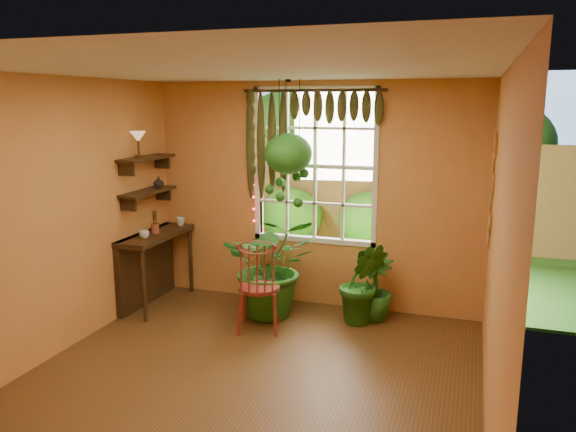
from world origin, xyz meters
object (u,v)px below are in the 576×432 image
at_px(counter_ledge, 149,260).
at_px(potted_plant_left, 272,265).
at_px(windsor_chair, 259,300).
at_px(hanging_basket, 288,157).
at_px(potted_plant_mid, 362,283).

xyz_separation_m(counter_ledge, potted_plant_left, (1.57, 0.10, 0.05)).
height_order(windsor_chair, hanging_basket, hanging_basket).
bearing_deg(windsor_chair, potted_plant_left, 75.82).
bearing_deg(counter_ledge, windsor_chair, -13.25).
relative_size(windsor_chair, potted_plant_mid, 1.28).
bearing_deg(windsor_chair, potted_plant_mid, 12.88).
xyz_separation_m(windsor_chair, potted_plant_left, (-0.01, 0.47, 0.26)).
xyz_separation_m(potted_plant_left, hanging_basket, (0.14, 0.16, 1.23)).
bearing_deg(windsor_chair, hanging_basket, 62.99).
bearing_deg(hanging_basket, potted_plant_left, -130.66).
relative_size(counter_ledge, potted_plant_mid, 1.27).
bearing_deg(hanging_basket, potted_plant_mid, -4.57).
height_order(counter_ledge, hanging_basket, hanging_basket).
bearing_deg(potted_plant_left, hanging_basket, 49.34).
xyz_separation_m(counter_ledge, windsor_chair, (1.59, -0.37, -0.20)).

